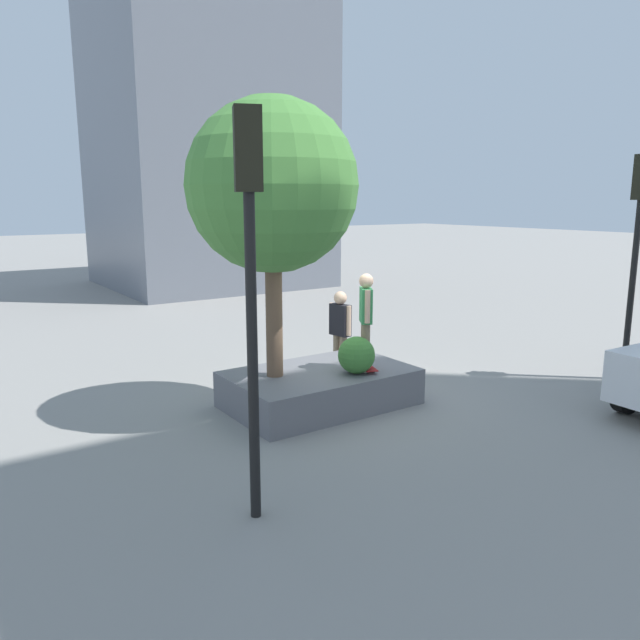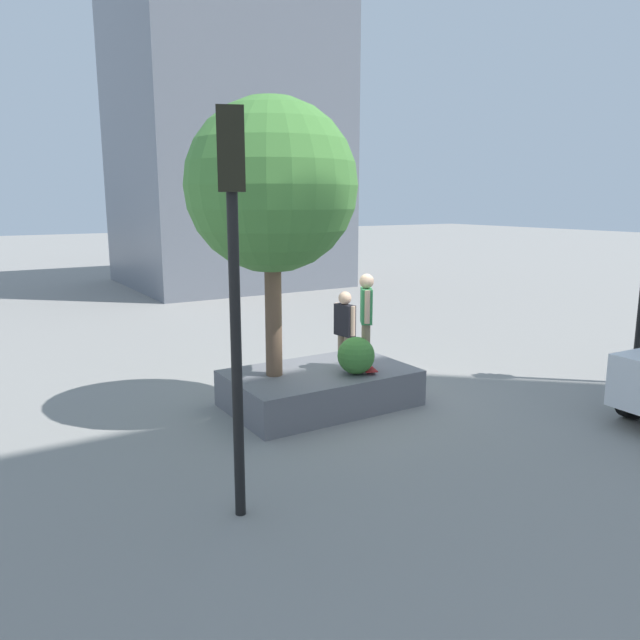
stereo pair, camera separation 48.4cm
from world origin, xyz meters
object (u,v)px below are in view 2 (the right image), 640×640
object	(u,v)px
skateboard	(365,366)
skateboarder	(366,313)
planter_ledge	(320,388)
traffic_light_corner	(233,247)
plaza_tree	(272,187)
bystander_watching	(345,327)

from	to	relation	value
skateboard	skateboarder	distance (m)	0.95
planter_ledge	skateboarder	distance (m)	1.54
skateboard	traffic_light_corner	size ratio (longest dim) A/B	0.18
skateboarder	traffic_light_corner	size ratio (longest dim) A/B	0.36
plaza_tree	traffic_light_corner	bearing A→B (deg)	56.12
plaza_tree	skateboarder	world-z (taller)	plaza_tree
traffic_light_corner	bystander_watching	bearing A→B (deg)	-135.63
plaza_tree	skateboard	distance (m)	3.47
skateboard	bystander_watching	size ratio (longest dim) A/B	0.48
skateboard	skateboarder	size ratio (longest dim) A/B	0.51
traffic_light_corner	bystander_watching	distance (m)	6.22
plaza_tree	traffic_light_corner	size ratio (longest dim) A/B	1.01
traffic_light_corner	skateboarder	bearing A→B (deg)	-145.65
skateboarder	bystander_watching	bearing A→B (deg)	-112.70
plaza_tree	skateboard	xyz separation A→B (m)	(-1.51, 0.54, -3.07)
skateboarder	traffic_light_corner	bearing A→B (deg)	34.35
plaza_tree	bystander_watching	world-z (taller)	plaza_tree
bystander_watching	plaza_tree	bearing A→B (deg)	27.96
plaza_tree	traffic_light_corner	distance (m)	3.58
planter_ledge	skateboard	xyz separation A→B (m)	(-0.71, 0.36, 0.37)
skateboard	bystander_watching	world-z (taller)	bystander_watching
skateboarder	planter_ledge	bearing A→B (deg)	-26.84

